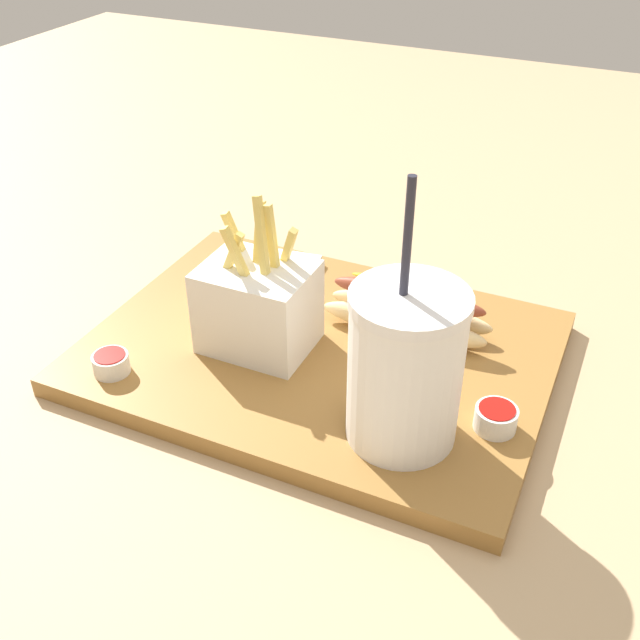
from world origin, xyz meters
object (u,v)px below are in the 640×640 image
Objects in this scene: ketchup_cup_1 at (496,417)px; hot_dog_1 at (407,311)px; fries_basket at (258,305)px; napkin_stack at (259,280)px; ketchup_cup_2 at (111,362)px; soda_cup at (405,367)px.

hot_dog_1 is at bearing -42.29° from ketchup_cup_1.
hot_dog_1 is at bearing -146.40° from fries_basket.
napkin_stack is at bearing -5.31° from hot_dog_1.
ketchup_cup_1 is at bearing -168.07° from ketchup_cup_2.
fries_basket is 0.12m from napkin_stack.
ketchup_cup_2 is (0.11, 0.10, -0.03)m from fries_basket.
hot_dog_1 is 4.68× the size of ketchup_cup_1.
hot_dog_1 is 5.02× the size of ketchup_cup_2.
soda_cup is 0.19m from fries_basket.
soda_cup is at bearing 28.72° from ketchup_cup_1.
napkin_stack is at bearing -60.99° from fries_basket.
soda_cup reaches higher than ketchup_cup_2.
ketchup_cup_1 is (-0.12, 0.11, -0.01)m from hot_dog_1.
ketchup_cup_1 is at bearing -151.28° from soda_cup.
soda_cup reaches higher than napkin_stack.
fries_basket reaches higher than napkin_stack.
ketchup_cup_1 is 0.33m from napkin_stack.
fries_basket is at bearing 119.01° from napkin_stack.
soda_cup is 6.35× the size of ketchup_cup_1.
fries_basket is at bearing 33.60° from hot_dog_1.
ketchup_cup_2 is at bearing 43.13° from fries_basket.
hot_dog_1 reaches higher than ketchup_cup_2.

